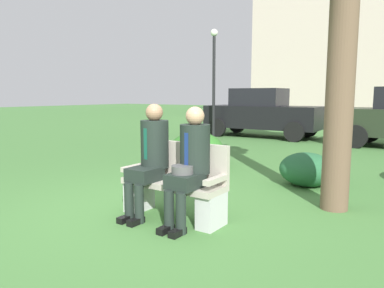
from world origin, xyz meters
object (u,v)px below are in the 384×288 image
object	(u,v)px
seated_man_left	(150,154)
parked_car_near	(262,113)
park_bench	(175,185)
shrub_near_bench	(197,149)
seated_man_right	(190,160)
building_backdrop	(365,17)
shrub_far_lawn	(307,169)
street_lamp	(214,72)

from	to	relation	value
seated_man_left	parked_car_near	size ratio (longest dim) A/B	0.34
park_bench	shrub_near_bench	world-z (taller)	park_bench
seated_man_right	building_backdrop	xyz separation A→B (m)	(-2.70, 24.32, 5.92)
seated_man_right	shrub_far_lawn	world-z (taller)	seated_man_right
seated_man_left	parked_car_near	distance (m)	8.90
park_bench	parked_car_near	bearing A→B (deg)	107.47
shrub_near_bench	shrub_far_lawn	world-z (taller)	shrub_near_bench
shrub_near_bench	shrub_far_lawn	xyz separation A→B (m)	(2.38, -0.36, -0.08)
park_bench	shrub_far_lawn	distance (m)	2.55
seated_man_left	shrub_far_lawn	bearing A→B (deg)	66.27
shrub_near_bench	building_backdrop	bearing A→B (deg)	92.24
shrub_near_bench	street_lamp	world-z (taller)	street_lamp
shrub_near_bench	parked_car_near	world-z (taller)	parked_car_near
shrub_far_lawn	street_lamp	xyz separation A→B (m)	(-4.75, 4.90, 1.95)
building_backdrop	park_bench	bearing A→B (deg)	-84.34
park_bench	parked_car_near	world-z (taller)	parked_car_near
building_backdrop	shrub_far_lawn	bearing A→B (deg)	-81.60
building_backdrop	parked_car_near	bearing A→B (deg)	-90.96
park_bench	shrub_far_lawn	size ratio (longest dim) A/B	1.48
seated_man_left	seated_man_right	xyz separation A→B (m)	(0.59, -0.01, -0.02)
seated_man_left	seated_man_right	distance (m)	0.59
parked_car_near	street_lamp	xyz separation A→B (m)	(-1.26, -1.15, 1.38)
shrub_near_bench	street_lamp	distance (m)	5.45
street_lamp	parked_car_near	bearing A→B (deg)	42.45
street_lamp	shrub_near_bench	bearing A→B (deg)	-62.48
seated_man_right	street_lamp	size ratio (longest dim) A/B	0.37
park_bench	seated_man_left	size ratio (longest dim) A/B	0.95
parked_car_near	shrub_near_bench	bearing A→B (deg)	-79.04
shrub_far_lawn	building_backdrop	size ratio (longest dim) A/B	0.07
seated_man_right	building_backdrop	world-z (taller)	building_backdrop
park_bench	seated_man_right	distance (m)	0.48
parked_car_near	building_backdrop	xyz separation A→B (m)	(0.26, 15.74, 5.82)
park_bench	seated_man_left	bearing A→B (deg)	-158.88
street_lamp	building_backdrop	world-z (taller)	building_backdrop
street_lamp	shrub_far_lawn	bearing A→B (deg)	-45.90
seated_man_left	parked_car_near	world-z (taller)	parked_car_near
parked_car_near	seated_man_right	bearing A→B (deg)	-70.93
seated_man_left	building_backdrop	xyz separation A→B (m)	(-2.11, 24.31, 5.90)
park_bench	street_lamp	size ratio (longest dim) A/B	0.35
shrub_far_lawn	park_bench	bearing A→B (deg)	-108.78
seated_man_left	seated_man_right	world-z (taller)	seated_man_left
building_backdrop	shrub_near_bench	bearing A→B (deg)	-87.76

